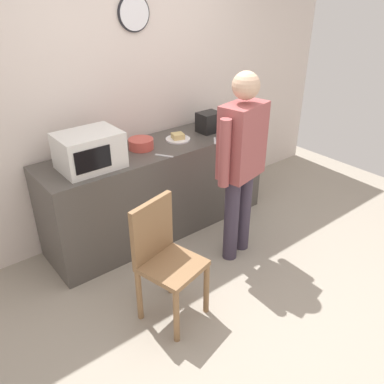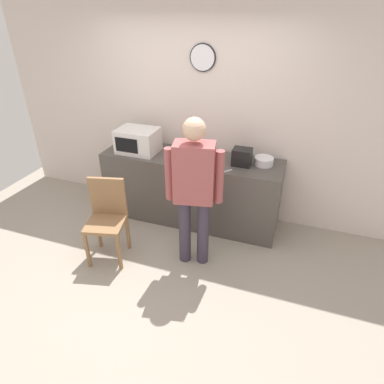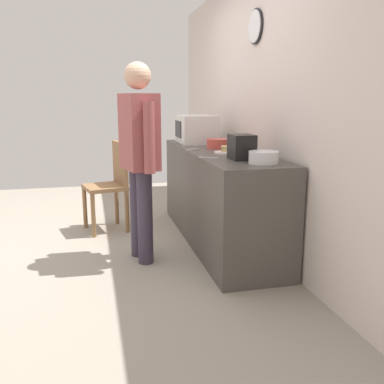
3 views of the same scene
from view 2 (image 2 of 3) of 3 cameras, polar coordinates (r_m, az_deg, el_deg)
name	(u,v)px [view 2 (image 2 of 3)]	position (r m, az deg, el deg)	size (l,w,h in m)	color
ground_plane	(148,277)	(3.70, -7.63, -14.35)	(6.00, 6.00, 0.00)	#9E9384
back_wall	(196,117)	(4.31, 0.74, 12.95)	(5.40, 0.13, 2.60)	silver
kitchen_counter	(191,189)	(4.30, -0.15, 0.55)	(2.27, 0.62, 0.90)	#4C4742
microwave	(138,141)	(4.26, -9.35, 8.80)	(0.50, 0.39, 0.30)	silver
sandwich_plate	(210,158)	(4.02, 3.16, 5.85)	(0.24, 0.24, 0.07)	white
salad_bowl	(181,151)	(4.16, -1.99, 7.10)	(0.23, 0.23, 0.09)	#C64C42
cereal_bowl	(264,161)	(3.97, 12.34, 5.26)	(0.23, 0.23, 0.09)	white
toaster	(242,157)	(3.90, 8.66, 6.04)	(0.22, 0.18, 0.20)	black
fork_utensil	(177,164)	(3.92, -2.56, 4.92)	(0.17, 0.02, 0.01)	silver
spoon_utensil	(226,171)	(3.75, 5.88, 3.59)	(0.17, 0.02, 0.01)	silver
person_standing	(194,185)	(3.30, 0.36, 1.16)	(0.58, 0.32, 1.68)	#3A3142
wooden_chair	(107,216)	(3.77, -14.53, -4.00)	(0.48, 0.48, 0.94)	olive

